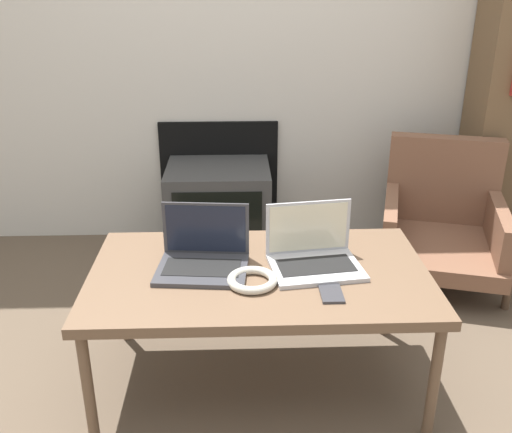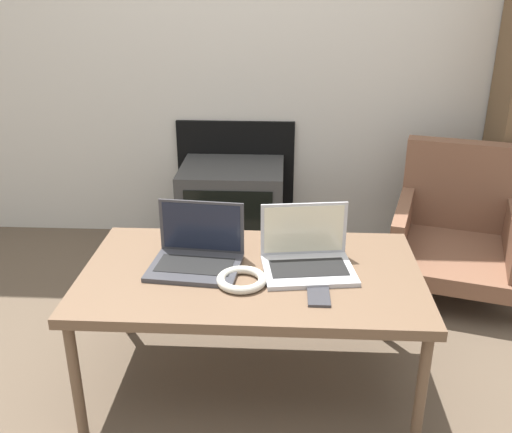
{
  "view_description": "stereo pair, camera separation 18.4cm",
  "coord_description": "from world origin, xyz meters",
  "px_view_note": "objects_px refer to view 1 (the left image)",
  "views": [
    {
      "loc": [
        -0.08,
        -1.45,
        1.41
      ],
      "look_at": [
        0.0,
        0.59,
        0.55
      ],
      "focal_mm": 40.0,
      "sensor_mm": 36.0,
      "label": 1
    },
    {
      "loc": [
        0.11,
        -1.45,
        1.41
      ],
      "look_at": [
        0.0,
        0.59,
        0.55
      ],
      "focal_mm": 40.0,
      "sensor_mm": 36.0,
      "label": 2
    }
  ],
  "objects_px": {
    "headphones": "(252,280)",
    "tv": "(219,211)",
    "laptop_right": "(313,253)",
    "laptop_left": "(203,255)",
    "armchair": "(441,217)",
    "phone": "(330,291)"
  },
  "relations": [
    {
      "from": "laptop_right",
      "to": "phone",
      "type": "xyz_separation_m",
      "value": [
        0.03,
        -0.19,
        -0.04
      ]
    },
    {
      "from": "laptop_right",
      "to": "phone",
      "type": "relative_size",
      "value": 2.29
    },
    {
      "from": "laptop_left",
      "to": "phone",
      "type": "xyz_separation_m",
      "value": [
        0.42,
        -0.19,
        -0.04
      ]
    },
    {
      "from": "laptop_right",
      "to": "armchair",
      "type": "distance_m",
      "value": 1.13
    },
    {
      "from": "armchair",
      "to": "tv",
      "type": "bearing_deg",
      "value": -177.13
    },
    {
      "from": "laptop_right",
      "to": "armchair",
      "type": "height_order",
      "value": "laptop_right"
    },
    {
      "from": "phone",
      "to": "armchair",
      "type": "distance_m",
      "value": 1.25
    },
    {
      "from": "laptop_right",
      "to": "tv",
      "type": "bearing_deg",
      "value": 100.62
    },
    {
      "from": "headphones",
      "to": "armchair",
      "type": "height_order",
      "value": "armchair"
    },
    {
      "from": "laptop_left",
      "to": "tv",
      "type": "distance_m",
      "value": 1.1
    },
    {
      "from": "laptop_right",
      "to": "phone",
      "type": "distance_m",
      "value": 0.2
    },
    {
      "from": "armchair",
      "to": "laptop_right",
      "type": "bearing_deg",
      "value": -117.33
    },
    {
      "from": "phone",
      "to": "headphones",
      "type": "bearing_deg",
      "value": 165.99
    },
    {
      "from": "laptop_left",
      "to": "headphones",
      "type": "bearing_deg",
      "value": -32.56
    },
    {
      "from": "headphones",
      "to": "tv",
      "type": "xyz_separation_m",
      "value": [
        -0.14,
        1.2,
        -0.24
      ]
    },
    {
      "from": "phone",
      "to": "tv",
      "type": "relative_size",
      "value": 0.27
    },
    {
      "from": "headphones",
      "to": "phone",
      "type": "height_order",
      "value": "headphones"
    },
    {
      "from": "laptop_left",
      "to": "headphones",
      "type": "height_order",
      "value": "laptop_left"
    },
    {
      "from": "laptop_left",
      "to": "armchair",
      "type": "distance_m",
      "value": 1.42
    },
    {
      "from": "tv",
      "to": "armchair",
      "type": "height_order",
      "value": "armchair"
    },
    {
      "from": "laptop_left",
      "to": "phone",
      "type": "bearing_deg",
      "value": -19.32
    },
    {
      "from": "laptop_right",
      "to": "headphones",
      "type": "height_order",
      "value": "laptop_right"
    }
  ]
}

